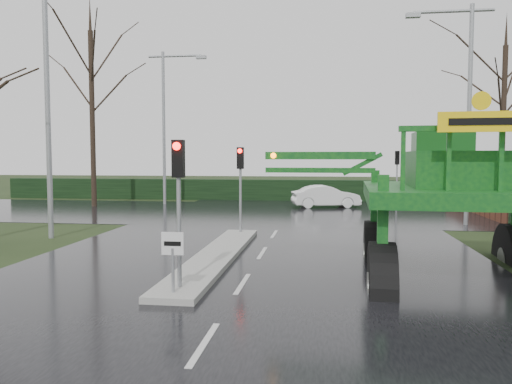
# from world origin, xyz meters

# --- Properties ---
(ground) EXTENTS (140.00, 140.00, 0.00)m
(ground) POSITION_xyz_m (0.00, 0.00, 0.00)
(ground) COLOR black
(ground) RESTS_ON ground
(road_main) EXTENTS (14.00, 80.00, 0.02)m
(road_main) POSITION_xyz_m (0.00, 10.00, 0.00)
(road_main) COLOR black
(road_main) RESTS_ON ground
(road_cross) EXTENTS (80.00, 12.00, 0.02)m
(road_cross) POSITION_xyz_m (0.00, 16.00, 0.01)
(road_cross) COLOR black
(road_cross) RESTS_ON ground
(median_island) EXTENTS (1.20, 10.00, 0.16)m
(median_island) POSITION_xyz_m (-1.30, 3.00, 0.09)
(median_island) COLOR gray
(median_island) RESTS_ON ground
(hedge_row) EXTENTS (44.00, 0.90, 1.50)m
(hedge_row) POSITION_xyz_m (0.00, 24.00, 0.75)
(hedge_row) COLOR black
(hedge_row) RESTS_ON ground
(brick_wall) EXTENTS (0.40, 20.00, 1.20)m
(brick_wall) POSITION_xyz_m (10.50, 16.00, 0.60)
(brick_wall) COLOR #592D1E
(brick_wall) RESTS_ON ground
(keep_left_sign) EXTENTS (0.50, 0.07, 1.35)m
(keep_left_sign) POSITION_xyz_m (-1.30, -1.50, 1.06)
(keep_left_sign) COLOR gray
(keep_left_sign) RESTS_ON ground
(traffic_signal_near) EXTENTS (0.26, 0.33, 3.52)m
(traffic_signal_near) POSITION_xyz_m (-1.30, -1.01, 2.59)
(traffic_signal_near) COLOR gray
(traffic_signal_near) RESTS_ON ground
(traffic_signal_mid) EXTENTS (0.26, 0.33, 3.52)m
(traffic_signal_mid) POSITION_xyz_m (-1.30, 7.49, 2.59)
(traffic_signal_mid) COLOR gray
(traffic_signal_mid) RESTS_ON ground
(traffic_signal_far) EXTENTS (0.26, 0.33, 3.52)m
(traffic_signal_far) POSITION_xyz_m (6.50, 20.01, 2.59)
(traffic_signal_far) COLOR gray
(traffic_signal_far) RESTS_ON ground
(street_light_left_near) EXTENTS (3.85, 0.30, 10.00)m
(street_light_left_near) POSITION_xyz_m (-8.19, 6.00, 5.99)
(street_light_left_near) COLOR gray
(street_light_left_near) RESTS_ON ground
(street_light_right) EXTENTS (3.85, 0.30, 10.00)m
(street_light_right) POSITION_xyz_m (8.19, 12.00, 5.99)
(street_light_right) COLOR gray
(street_light_right) RESTS_ON ground
(street_light_left_far) EXTENTS (3.85, 0.30, 10.00)m
(street_light_left_far) POSITION_xyz_m (-8.19, 20.00, 5.99)
(street_light_left_far) COLOR gray
(street_light_left_far) RESTS_ON ground
(tree_left_far) EXTENTS (7.70, 7.70, 13.26)m
(tree_left_far) POSITION_xyz_m (-12.50, 18.00, 7.15)
(tree_left_far) COLOR black
(tree_left_far) RESTS_ON ground
(tree_right_far) EXTENTS (7.00, 7.00, 12.05)m
(tree_right_far) POSITION_xyz_m (13.00, 21.00, 6.50)
(tree_right_far) COLOR black
(tree_right_far) RESTS_ON ground
(crop_sprayer) EXTENTS (10.21, 6.60, 5.71)m
(crop_sprayer) POSITION_xyz_m (3.36, 0.27, 2.70)
(crop_sprayer) COLOR black
(crop_sprayer) RESTS_ON ground
(white_sedan) EXTENTS (4.40, 2.41, 1.37)m
(white_sedan) POSITION_xyz_m (2.12, 19.21, 0.00)
(white_sedan) COLOR white
(white_sedan) RESTS_ON ground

